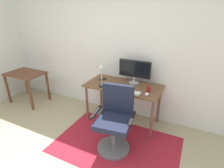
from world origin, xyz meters
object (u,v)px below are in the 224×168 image
at_px(coffee_cup, 149,89).
at_px(desk_lamp, 102,71).
at_px(keyboard, 127,92).
at_px(computer_mouse, 147,94).
at_px(office_chair, 115,123).
at_px(desk, 123,89).
at_px(side_table, 26,77).
at_px(monitor, 135,70).
at_px(cell_phone, 103,79).

distance_m(coffee_cup, desk_lamp, 0.83).
relative_size(keyboard, computer_mouse, 4.13).
bearing_deg(office_chair, desk, 95.34).
bearing_deg(computer_mouse, coffee_cup, 93.50).
bearing_deg(computer_mouse, desk, 157.54).
bearing_deg(side_table, desk_lamp, -0.43).
distance_m(monitor, side_table, 2.45).
height_order(office_chair, side_table, office_chair).
height_order(computer_mouse, office_chair, office_chair).
relative_size(desk_lamp, office_chair, 0.41).
relative_size(desk, cell_phone, 9.53).
relative_size(computer_mouse, office_chair, 0.10).
bearing_deg(side_table, office_chair, -11.40).
distance_m(coffee_cup, side_table, 2.73).
distance_m(cell_phone, desk_lamp, 0.44).
xyz_separation_m(desk, keyboard, (0.16, -0.23, 0.09)).
bearing_deg(computer_mouse, cell_phone, 163.13).
height_order(keyboard, coffee_cup, coffee_cup).
relative_size(desk, side_table, 1.67).
relative_size(keyboard, coffee_cup, 4.62).
xyz_separation_m(desk, computer_mouse, (0.48, -0.20, 0.10)).
height_order(desk, keyboard, keyboard).
height_order(coffee_cup, cell_phone, coffee_cup).
bearing_deg(office_chair, keyboard, 81.83).
bearing_deg(side_table, coffee_cup, 2.72).
distance_m(computer_mouse, side_table, 2.73).
relative_size(cell_phone, side_table, 0.18).
bearing_deg(monitor, coffee_cup, -37.33).
distance_m(monitor, desk_lamp, 0.60).
bearing_deg(cell_phone, desk_lamp, -43.20).
distance_m(monitor, coffee_cup, 0.47).
bearing_deg(desk, desk_lamp, -145.33).
xyz_separation_m(keyboard, side_table, (-2.41, 0.03, -0.17)).
height_order(monitor, keyboard, monitor).
bearing_deg(office_chair, computer_mouse, 48.86).
bearing_deg(coffee_cup, office_chair, -117.19).
bearing_deg(desk, office_chair, -77.12).
xyz_separation_m(computer_mouse, desk_lamp, (-0.79, -0.02, 0.27)).
relative_size(office_chair, side_table, 1.24).
height_order(desk, side_table, desk).
xyz_separation_m(monitor, office_chair, (0.02, -0.87, -0.56)).
bearing_deg(desk, cell_phone, 169.45).
relative_size(desk, coffee_cup, 14.33).
distance_m(computer_mouse, coffee_cup, 0.13).
bearing_deg(computer_mouse, monitor, 131.95).
bearing_deg(desk_lamp, monitor, 42.24).
bearing_deg(office_chair, cell_phone, 120.80).
height_order(desk_lamp, side_table, desk_lamp).
relative_size(desk, computer_mouse, 12.83).
height_order(keyboard, desk_lamp, desk_lamp).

